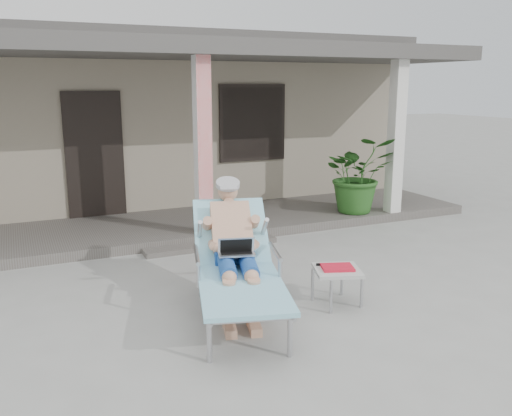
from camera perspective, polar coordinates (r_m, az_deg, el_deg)
name	(u,v)px	position (r m, az deg, el deg)	size (l,w,h in m)	color
ground	(265,290)	(6.41, 0.90, -8.66)	(60.00, 60.00, 0.00)	#9E9E99
house	(138,117)	(12.18, -12.29, 9.36)	(10.40, 5.40, 3.30)	gray
porch_deck	(188,225)	(9.06, -7.16, -1.78)	(10.00, 2.00, 0.15)	#605B56
porch_overhang	(184,55)	(8.73, -7.56, 15.63)	(10.00, 2.30, 2.85)	silver
porch_step	(211,245)	(8.02, -4.72, -3.95)	(2.00, 0.30, 0.07)	#605B56
lounger	(236,232)	(5.60, -2.17, -2.53)	(1.34, 2.24, 1.41)	#B7B7BC
side_table	(337,272)	(5.98, 8.54, -6.69)	(0.62, 0.62, 0.43)	#B6B7B1
potted_palm	(358,174)	(9.64, 10.69, 3.50)	(1.21, 1.05, 1.34)	#26591E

